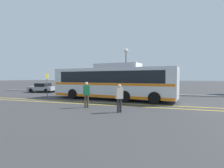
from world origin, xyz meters
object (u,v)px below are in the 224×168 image
transit_bus (112,82)px  bus_stop_sign (47,82)px  parked_car_0 (43,88)px  pedestrian_0 (86,93)px  parked_car_2 (123,89)px  street_lamp (126,58)px  parked_car_1 (79,88)px  pedestrian_1 (119,96)px

transit_bus → bus_stop_sign: size_ratio=4.77×
bus_stop_sign → parked_car_0: bearing=51.2°
pedestrian_0 → parked_car_0: bearing=-78.4°
transit_bus → bus_stop_sign: bearing=94.2°
transit_bus → pedestrian_0: 4.90m
transit_bus → pedestrian_0: size_ratio=6.87×
parked_car_2 → street_lamp: 4.43m
parked_car_0 → parked_car_1: parked_car_1 is taller
transit_bus → parked_car_1: transit_bus is taller
pedestrian_0 → parked_car_2: bearing=-130.6°
pedestrian_0 → pedestrian_1: bearing=121.7°
parked_car_1 → pedestrian_0: 10.97m
pedestrian_1 → bus_stop_sign: bearing=-72.8°
parked_car_0 → street_lamp: size_ratio=0.68×
pedestrian_0 → bus_stop_sign: 9.17m
parked_car_0 → pedestrian_1: bearing=-130.4°
parked_car_0 → pedestrian_0: 15.32m
pedestrian_0 → pedestrian_1: 2.83m
parked_car_1 → street_lamp: bearing=109.7°
pedestrian_1 → street_lamp: bearing=-119.8°
pedestrian_1 → street_lamp: 13.02m
parked_car_2 → street_lamp: bearing=0.4°
transit_bus → bus_stop_sign: (-7.84, 0.41, -0.09)m
parked_car_0 → pedestrian_1: pedestrian_1 is taller
transit_bus → street_lamp: size_ratio=2.10×
pedestrian_1 → parked_car_1: bearing=-92.3°
parked_car_2 → pedestrian_1: (2.41, -10.10, 0.20)m
pedestrian_1 → bus_stop_sign: size_ratio=0.66×
parked_car_2 → pedestrian_1: size_ratio=2.78×
parked_car_0 → parked_car_2: 12.11m
parked_car_0 → street_lamp: (11.99, 1.56, 3.98)m
pedestrian_0 → street_lamp: size_ratio=0.31×
parked_car_2 → pedestrian_0: size_ratio=2.64×
pedestrian_1 → bus_stop_sign: (-10.16, 6.18, 0.66)m
pedestrian_0 → street_lamp: street_lamp is taller
transit_bus → pedestrian_0: (-0.34, -4.84, -0.69)m
transit_bus → pedestrian_0: transit_bus is taller
parked_car_1 → parked_car_2: (5.96, -0.20, 0.08)m
transit_bus → pedestrian_1: size_ratio=7.21×
parked_car_0 → parked_car_1: (6.13, -0.37, 0.03)m
parked_car_1 → bus_stop_sign: bearing=-22.1°
parked_car_0 → parked_car_1: 6.14m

